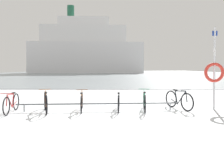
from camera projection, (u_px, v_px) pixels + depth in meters
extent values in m
cube|color=silver|center=(111.00, 133.00, 5.72)|extent=(80.00, 22.00, 0.08)
cube|color=gray|center=(117.00, 73.00, 71.66)|extent=(80.00, 110.00, 0.08)
cube|color=#47474C|center=(115.00, 90.00, 16.71)|extent=(80.00, 0.50, 0.05)
cylinder|color=#4C5156|center=(99.00, 104.00, 8.42)|extent=(6.37, 0.61, 0.05)
cylinder|color=#4C5156|center=(24.00, 108.00, 8.24)|extent=(0.04, 0.04, 0.28)
cylinder|color=#4C5156|center=(170.00, 106.00, 8.61)|extent=(0.04, 0.04, 0.28)
torus|color=black|center=(6.00, 106.00, 7.56)|extent=(0.13, 0.67, 0.67)
torus|color=black|center=(16.00, 102.00, 8.58)|extent=(0.13, 0.67, 0.67)
cylinder|color=#B22D2D|center=(10.00, 101.00, 7.89)|extent=(0.11, 0.54, 0.57)
cylinder|color=#B22D2D|center=(13.00, 101.00, 8.22)|extent=(0.06, 0.19, 0.51)
cylinder|color=#B22D2D|center=(10.00, 94.00, 7.96)|extent=(0.13, 0.67, 0.08)
cylinder|color=#B22D2D|center=(14.00, 104.00, 8.37)|extent=(0.10, 0.45, 0.18)
cylinder|color=#B22D2D|center=(7.00, 101.00, 7.59)|extent=(0.05, 0.12, 0.40)
cube|color=black|center=(14.00, 93.00, 8.29)|extent=(0.11, 0.21, 0.05)
cylinder|color=#B22D2D|center=(7.00, 94.00, 7.62)|extent=(0.46, 0.09, 0.02)
torus|color=black|center=(45.00, 101.00, 8.65)|extent=(0.31, 0.69, 0.72)
torus|color=black|center=(46.00, 105.00, 7.71)|extent=(0.31, 0.69, 0.72)
cylinder|color=brown|center=(45.00, 99.00, 8.34)|extent=(0.23, 0.50, 0.61)
cylinder|color=brown|center=(46.00, 101.00, 8.04)|extent=(0.10, 0.19, 0.54)
cylinder|color=brown|center=(45.00, 92.00, 8.26)|extent=(0.27, 0.62, 0.09)
cylinder|color=brown|center=(46.00, 106.00, 7.91)|extent=(0.19, 0.42, 0.20)
cylinder|color=brown|center=(45.00, 96.00, 8.61)|extent=(0.07, 0.12, 0.43)
cube|color=black|center=(46.00, 93.00, 7.96)|extent=(0.15, 0.22, 0.05)
cylinder|color=brown|center=(45.00, 89.00, 8.56)|extent=(0.44, 0.19, 0.02)
torus|color=black|center=(82.00, 100.00, 8.96)|extent=(0.13, 0.67, 0.67)
torus|color=black|center=(81.00, 104.00, 7.93)|extent=(0.13, 0.67, 0.67)
cylinder|color=brown|center=(82.00, 98.00, 8.62)|extent=(0.11, 0.54, 0.57)
cylinder|color=brown|center=(82.00, 100.00, 8.28)|extent=(0.06, 0.19, 0.51)
cylinder|color=brown|center=(82.00, 93.00, 8.53)|extent=(0.12, 0.68, 0.08)
cylinder|color=brown|center=(81.00, 105.00, 8.15)|extent=(0.10, 0.45, 0.19)
cylinder|color=brown|center=(82.00, 96.00, 8.91)|extent=(0.05, 0.12, 0.40)
cube|color=black|center=(81.00, 93.00, 8.20)|extent=(0.11, 0.21, 0.05)
cylinder|color=brown|center=(82.00, 90.00, 8.87)|extent=(0.46, 0.08, 0.02)
torus|color=black|center=(119.00, 100.00, 9.05)|extent=(0.07, 0.67, 0.67)
torus|color=black|center=(118.00, 104.00, 8.02)|extent=(0.07, 0.67, 0.67)
cylinder|color=silver|center=(119.00, 98.00, 8.72)|extent=(0.05, 0.54, 0.56)
cylinder|color=silver|center=(119.00, 100.00, 8.38)|extent=(0.04, 0.19, 0.50)
cylinder|color=silver|center=(119.00, 92.00, 8.63)|extent=(0.05, 0.67, 0.08)
cylinder|color=silver|center=(119.00, 105.00, 8.24)|extent=(0.05, 0.45, 0.19)
cylinder|color=silver|center=(119.00, 95.00, 9.01)|extent=(0.04, 0.11, 0.39)
cube|color=black|center=(119.00, 93.00, 8.29)|extent=(0.08, 0.20, 0.05)
cylinder|color=silver|center=(119.00, 90.00, 8.96)|extent=(0.46, 0.03, 0.02)
torus|color=black|center=(144.00, 100.00, 8.95)|extent=(0.10, 0.70, 0.70)
torus|color=black|center=(145.00, 104.00, 7.92)|extent=(0.10, 0.70, 0.70)
cylinder|color=#2D8C60|center=(144.00, 98.00, 8.61)|extent=(0.08, 0.55, 0.60)
cylinder|color=#2D8C60|center=(145.00, 100.00, 8.28)|extent=(0.05, 0.19, 0.53)
cylinder|color=#2D8C60|center=(144.00, 92.00, 8.53)|extent=(0.10, 0.68, 0.09)
cylinder|color=#2D8C60|center=(145.00, 105.00, 8.14)|extent=(0.08, 0.46, 0.19)
cylinder|color=#2D8C60|center=(144.00, 95.00, 8.91)|extent=(0.05, 0.12, 0.42)
cube|color=black|center=(145.00, 92.00, 8.19)|extent=(0.10, 0.21, 0.05)
cylinder|color=#2D8C60|center=(144.00, 89.00, 8.86)|extent=(0.46, 0.06, 0.02)
torus|color=black|center=(187.00, 102.00, 8.29)|extent=(0.34, 0.68, 0.72)
torus|color=black|center=(171.00, 99.00, 9.19)|extent=(0.34, 0.68, 0.72)
cylinder|color=#1E2328|center=(182.00, 98.00, 8.58)|extent=(0.24, 0.48, 0.60)
cylinder|color=#1E2328|center=(176.00, 97.00, 8.87)|extent=(0.11, 0.18, 0.54)
cylinder|color=#1E2328|center=(180.00, 91.00, 8.64)|extent=(0.29, 0.59, 0.09)
cylinder|color=#1E2328|center=(174.00, 101.00, 9.00)|extent=(0.21, 0.40, 0.20)
cylinder|color=#1E2328|center=(186.00, 97.00, 8.32)|extent=(0.08, 0.11, 0.42)
cube|color=black|center=(175.00, 90.00, 8.93)|extent=(0.15, 0.22, 0.05)
cylinder|color=#1E2328|center=(186.00, 90.00, 8.35)|extent=(0.43, 0.21, 0.02)
cylinder|color=silver|center=(214.00, 68.00, 8.71)|extent=(0.08, 0.08, 3.35)
cylinder|color=white|center=(215.00, 52.00, 8.69)|extent=(0.09, 0.09, 0.30)
torus|color=red|center=(214.00, 72.00, 8.72)|extent=(0.81, 0.12, 0.81)
cube|color=navy|center=(215.00, 33.00, 8.67)|extent=(0.20, 0.03, 0.20)
cube|color=white|center=(87.00, 58.00, 70.97)|extent=(36.42, 15.47, 9.68)
cube|color=white|center=(84.00, 36.00, 70.68)|extent=(27.42, 12.86, 5.32)
cube|color=white|center=(84.00, 23.00, 70.55)|extent=(16.65, 10.09, 2.71)
cylinder|color=#1E593F|center=(71.00, 12.00, 70.18)|extent=(2.26, 2.26, 4.35)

